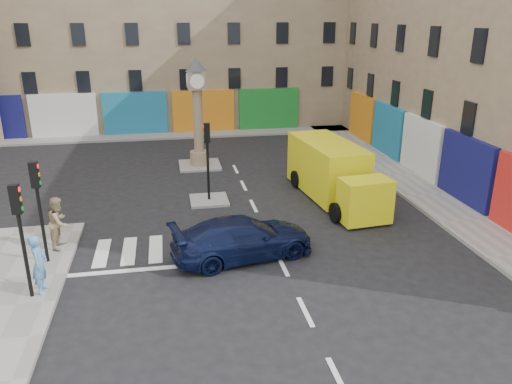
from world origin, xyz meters
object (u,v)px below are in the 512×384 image
object	(u,v)px
traffic_light_island	(207,149)
clock_pillar	(197,107)
yellow_van	(333,173)
pedestrian_blue	(39,264)
navy_sedan	(243,238)
pedestrian_tan	(59,222)
traffic_light_left_far	(38,196)
traffic_light_left_near	(20,224)

from	to	relation	value
traffic_light_island	clock_pillar	world-z (taller)	clock_pillar
yellow_van	pedestrian_blue	world-z (taller)	yellow_van
traffic_light_island	navy_sedan	size ratio (longest dim) A/B	0.70
pedestrian_blue	pedestrian_tan	size ratio (longest dim) A/B	0.98
traffic_light_island	pedestrian_tan	xyz separation A→B (m)	(-6.00, -4.25, -1.44)
yellow_van	pedestrian_blue	bearing A→B (deg)	-155.97
clock_pillar	yellow_van	distance (m)	9.19
traffic_light_left_far	pedestrian_blue	bearing A→B (deg)	-82.13
pedestrian_tan	traffic_light_island	bearing A→B (deg)	-44.65
traffic_light_left_near	traffic_light_island	size ratio (longest dim) A/B	1.00
traffic_light_island	navy_sedan	xyz separation A→B (m)	(0.71, -6.05, -1.83)
traffic_light_left_near	yellow_van	bearing A→B (deg)	30.30
clock_pillar	yellow_van	size ratio (longest dim) A/B	0.82
traffic_light_left_far	pedestrian_blue	world-z (taller)	traffic_light_left_far
pedestrian_blue	pedestrian_tan	world-z (taller)	pedestrian_tan
traffic_light_left_near	navy_sedan	distance (m)	7.46
traffic_light_island	clock_pillar	distance (m)	6.07
pedestrian_tan	traffic_light_left_near	bearing A→B (deg)	-174.76
traffic_light_island	pedestrian_tan	bearing A→B (deg)	-144.72
traffic_light_left_near	pedestrian_tan	world-z (taller)	traffic_light_left_near
traffic_light_left_far	pedestrian_blue	xyz separation A→B (m)	(0.30, -2.17, -1.50)
traffic_light_left_near	traffic_light_left_far	distance (m)	2.40
traffic_light_left_far	navy_sedan	bearing A→B (deg)	-5.28
clock_pillar	yellow_van	xyz separation A→B (m)	(5.97, -6.63, -2.23)
traffic_light_left_far	clock_pillar	world-z (taller)	clock_pillar
clock_pillar	yellow_van	bearing A→B (deg)	-48.02
yellow_van	pedestrian_blue	xyz separation A→B (m)	(-11.97, -6.94, -0.19)
clock_pillar	pedestrian_blue	bearing A→B (deg)	-113.86
yellow_van	pedestrian_blue	size ratio (longest dim) A/B	3.84
traffic_light_left_near	traffic_light_left_far	xyz separation A→B (m)	(0.00, 2.40, 0.00)
traffic_light_island	pedestrian_blue	world-z (taller)	traffic_light_island
clock_pillar	yellow_van	world-z (taller)	clock_pillar
pedestrian_blue	traffic_light_left_near	bearing A→B (deg)	126.83
yellow_van	pedestrian_blue	distance (m)	13.83
traffic_light_island	pedestrian_tan	distance (m)	7.49
clock_pillar	pedestrian_tan	xyz separation A→B (m)	(-6.00, -10.24, -2.40)
clock_pillar	pedestrian_tan	bearing A→B (deg)	-120.37
navy_sedan	pedestrian_tan	world-z (taller)	pedestrian_tan
pedestrian_blue	pedestrian_tan	bearing A→B (deg)	-0.47
traffic_light_left_near	navy_sedan	size ratio (longest dim) A/B	0.70
traffic_light_left_near	traffic_light_island	world-z (taller)	traffic_light_left_near
pedestrian_blue	pedestrian_tan	distance (m)	3.33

